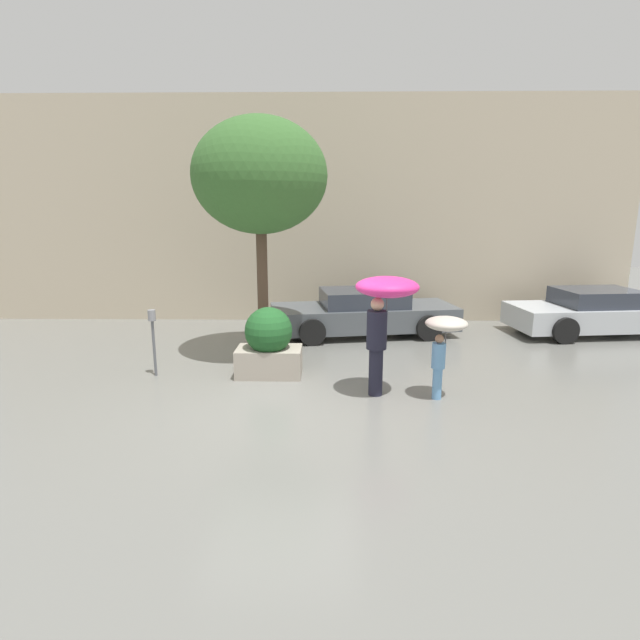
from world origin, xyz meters
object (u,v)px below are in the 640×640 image
at_px(person_child, 444,335).
at_px(street_tree, 260,177).
at_px(person_adult, 384,302).
at_px(parked_car_near, 363,313).
at_px(planter_box, 269,343).
at_px(parking_meter, 153,329).
at_px(parked_car_far, 595,313).

height_order(person_child, street_tree, street_tree).
bearing_deg(person_adult, parked_car_near, 102.79).
xyz_separation_m(person_adult, person_child, (0.96, -0.14, -0.50)).
distance_m(planter_box, person_child, 3.21).
height_order(street_tree, parking_meter, street_tree).
height_order(person_adult, street_tree, street_tree).
relative_size(parked_car_near, parked_car_far, 1.10).
bearing_deg(person_child, planter_box, 156.27).
relative_size(person_child, parked_car_near, 0.29).
bearing_deg(parked_car_near, parking_meter, 118.92).
relative_size(planter_box, parking_meter, 1.03).
distance_m(parked_car_near, parking_meter, 5.25).
xyz_separation_m(parked_car_near, street_tree, (-2.23, -1.94, 3.14)).
relative_size(person_adult, parked_car_far, 0.47).
xyz_separation_m(planter_box, parked_car_near, (1.97, 3.20, -0.08)).
xyz_separation_m(person_adult, parked_car_far, (5.75, 4.38, -1.05)).
height_order(parked_car_near, parking_meter, parking_meter).
relative_size(parked_car_near, parking_meter, 3.75).
xyz_separation_m(planter_box, parked_car_far, (7.75, 3.38, -0.09)).
distance_m(planter_box, parking_meter, 2.15).
xyz_separation_m(person_child, street_tree, (-3.22, 2.40, 2.59)).
relative_size(planter_box, parked_car_near, 0.28).
xyz_separation_m(parked_car_far, street_tree, (-8.01, -2.11, 3.14)).
xyz_separation_m(parked_car_far, parking_meter, (-9.88, -3.44, 0.37)).
distance_m(parked_car_near, parked_car_far, 5.79).
relative_size(person_adult, street_tree, 0.41).
distance_m(person_child, parked_car_near, 4.49).
relative_size(person_child, parking_meter, 1.09).
bearing_deg(person_child, street_tree, 140.56).
height_order(person_child, parked_car_near, person_child).
bearing_deg(parked_car_near, parked_car_far, -97.91).
bearing_deg(street_tree, parked_car_far, 14.77).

